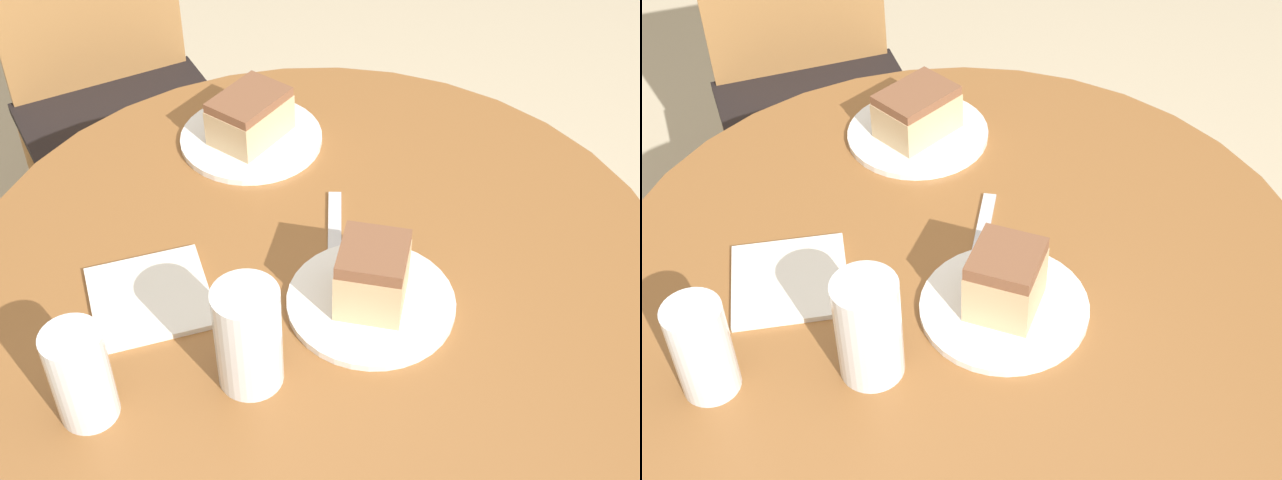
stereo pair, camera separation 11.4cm
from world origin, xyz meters
TOP-DOWN VIEW (x-y plane):
  - table at (0.00, 0.00)m, footprint 0.94×0.94m
  - chair at (0.01, 0.88)m, footprint 0.44×0.47m
  - plate_near at (0.02, -0.10)m, footprint 0.21×0.21m
  - plate_far at (0.04, 0.28)m, footprint 0.22×0.22m
  - cake_slice_near at (0.02, -0.10)m, footprint 0.12×0.12m
  - cake_slice_far at (0.04, 0.28)m, footprint 0.14×0.12m
  - glass_lemonade at (-0.16, -0.12)m, footprint 0.08×0.08m
  - glass_water at (-0.34, -0.08)m, footprint 0.07×0.07m
  - napkin_stack at (-0.22, 0.05)m, footprint 0.17×0.17m
  - fork at (0.04, 0.03)m, footprint 0.11×0.16m

SIDE VIEW (x-z plane):
  - chair at x=0.01m, z-range 0.02..0.93m
  - table at x=0.00m, z-range 0.19..0.95m
  - fork at x=0.04m, z-range 0.76..0.76m
  - napkin_stack at x=-0.22m, z-range 0.76..0.77m
  - plate_near at x=0.02m, z-range 0.76..0.77m
  - plate_far at x=0.04m, z-range 0.76..0.77m
  - cake_slice_far at x=0.04m, z-range 0.77..0.84m
  - cake_slice_near at x=0.02m, z-range 0.77..0.86m
  - glass_water at x=-0.34m, z-range 0.75..0.88m
  - glass_lemonade at x=-0.16m, z-range 0.75..0.89m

